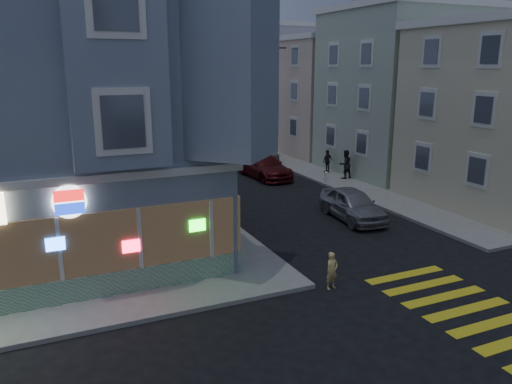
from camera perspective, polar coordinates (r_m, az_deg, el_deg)
ground at (r=14.42m, az=0.32°, el=-16.15°), size 120.00×120.00×0.00m
sidewalk_ne at (r=44.96m, az=15.18°, el=4.58°), size 24.00×42.00×0.15m
corner_building at (r=22.37m, az=-26.54°, el=9.02°), size 14.60×14.60×11.40m
row_house_b at (r=36.83m, az=18.33°, el=10.66°), size 12.00×8.60×10.50m
row_house_c at (r=43.96m, az=10.30°, el=10.65°), size 12.00×8.60×9.00m
row_house_d at (r=51.61m, az=4.62°, el=12.18°), size 12.00×8.60×10.50m
utility_pole at (r=39.33m, az=1.90°, el=10.67°), size 2.20×0.30×9.00m
street_tree_near at (r=44.93m, az=-1.27°, el=10.04°), size 3.00×3.00×5.30m
street_tree_far at (r=52.38m, az=-4.72°, el=10.61°), size 3.00×3.00×5.30m
running_child at (r=17.06m, az=8.68°, el=-8.87°), size 0.51×0.38×1.28m
pedestrian_a at (r=32.74m, az=10.16°, el=3.13°), size 0.94×0.75×1.85m
pedestrian_b at (r=34.52m, az=8.17°, el=3.53°), size 0.98×0.64×1.54m
parked_car_a at (r=24.59m, az=10.97°, el=-1.39°), size 2.24×4.61×1.51m
parked_car_b at (r=38.70m, az=0.51°, el=4.54°), size 1.93×4.51×1.45m
parked_car_c at (r=33.18m, az=0.94°, el=2.94°), size 2.41×5.31×1.51m
parked_car_d at (r=42.72m, az=-4.97°, el=5.24°), size 2.41×4.44×1.18m
traffic_signal at (r=17.58m, az=-4.22°, el=2.24°), size 0.66×0.58×5.16m
fire_hydrant at (r=31.58m, az=7.99°, el=1.78°), size 0.40×0.23×0.70m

